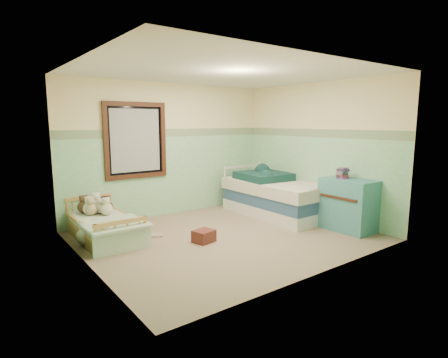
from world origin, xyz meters
TOP-DOWN VIEW (x-y plane):
  - floor at (0.00, 0.00)m, footprint 4.20×3.60m
  - ceiling at (0.00, 0.00)m, footprint 4.20×3.60m
  - wall_back at (0.00, 1.80)m, footprint 4.20×0.04m
  - wall_front at (0.00, -1.80)m, footprint 4.20×0.04m
  - wall_left at (-2.10, 0.00)m, footprint 0.04×3.60m
  - wall_right at (2.10, 0.00)m, footprint 0.04×3.60m
  - wainscot_mint at (0.00, 1.79)m, footprint 4.20×0.01m
  - border_strip at (0.00, 1.79)m, footprint 4.20×0.01m
  - window_frame at (-0.70, 1.76)m, footprint 1.16×0.06m
  - window_blinds at (-0.70, 1.77)m, footprint 0.92×0.01m
  - toddler_bed_frame at (-1.57, 1.05)m, footprint 0.77×1.54m
  - toddler_mattress at (-1.57, 1.05)m, footprint 0.70×1.47m
  - patchwork_quilt at (-1.57, 0.57)m, footprint 0.83×0.77m
  - plush_bed_brown at (-1.72, 1.55)m, footprint 0.20×0.20m
  - plush_bed_white at (-1.52, 1.55)m, footprint 0.21×0.21m
  - plush_bed_tan at (-1.67, 1.33)m, footprint 0.20×0.20m
  - plush_bed_dark at (-1.44, 1.33)m, footprint 0.19×0.19m
  - plush_floor_cream at (-1.90, 0.86)m, footprint 0.27×0.27m
  - plush_floor_tan at (-1.80, 0.40)m, footprint 0.25×0.25m
  - twin_bed_frame at (1.55, 0.48)m, footprint 1.02×2.04m
  - twin_boxspring at (1.55, 0.48)m, footprint 1.02×2.04m
  - twin_mattress at (1.55, 0.48)m, footprint 1.06×2.08m
  - teal_blanket at (1.50, 0.78)m, footprint 0.94×0.99m
  - dresser at (1.82, -0.93)m, footprint 0.53×0.85m
  - book_stack at (1.82, -0.79)m, footprint 0.18×0.15m
  - red_pillow at (-0.44, -0.03)m, footprint 0.34×0.31m
  - floor_book at (-0.90, 0.68)m, footprint 0.31×0.28m
  - extra_plush_0 at (-1.72, 1.59)m, footprint 0.16×0.16m
  - extra_plush_1 at (-1.68, 1.37)m, footprint 0.20×0.20m
  - extra_plush_2 at (-1.52, 1.36)m, footprint 0.18×0.18m
  - extra_plush_3 at (-1.48, 1.20)m, footprint 0.20×0.20m
  - extra_plush_4 at (-1.41, 1.34)m, footprint 0.19×0.19m

SIDE VIEW (x-z plane):
  - floor at x=0.00m, z-range -0.02..0.00m
  - floor_book at x=-0.90m, z-range 0.00..0.02m
  - red_pillow at x=-0.44m, z-range 0.00..0.18m
  - toddler_bed_frame at x=-1.57m, z-range 0.00..0.20m
  - twin_bed_frame at x=1.55m, z-range 0.00..0.22m
  - plush_floor_tan at x=-1.80m, z-range 0.00..0.25m
  - plush_floor_cream at x=-1.90m, z-range 0.00..0.27m
  - toddler_mattress at x=-1.57m, z-range 0.20..0.32m
  - twin_boxspring at x=1.55m, z-range 0.22..0.44m
  - patchwork_quilt at x=-1.57m, z-range 0.32..0.35m
  - extra_plush_0 at x=-1.72m, z-range 0.32..0.48m
  - extra_plush_2 at x=-1.52m, z-range 0.32..0.50m
  - extra_plush_4 at x=-1.41m, z-range 0.32..0.51m
  - plush_bed_dark at x=-1.44m, z-range 0.32..0.51m
  - plush_bed_tan at x=-1.67m, z-range 0.32..0.51m
  - extra_plush_3 at x=-1.48m, z-range 0.32..0.51m
  - plush_bed_brown at x=-1.72m, z-range 0.32..0.52m
  - extra_plush_1 at x=-1.68m, z-range 0.32..0.52m
  - plush_bed_white at x=-1.52m, z-range 0.32..0.53m
  - dresser at x=1.82m, z-range 0.00..0.85m
  - twin_mattress at x=1.55m, z-range 0.44..0.66m
  - teal_blanket at x=1.50m, z-range 0.66..0.80m
  - wainscot_mint at x=0.00m, z-range 0.00..1.50m
  - book_stack at x=1.82m, z-range 0.85..1.02m
  - wall_back at x=0.00m, z-range 0.00..2.50m
  - wall_front at x=0.00m, z-range 0.00..2.50m
  - wall_left at x=-2.10m, z-range 0.00..2.50m
  - wall_right at x=2.10m, z-range 0.00..2.50m
  - window_blinds at x=-0.70m, z-range 0.89..2.01m
  - window_frame at x=-0.70m, z-range 0.77..2.13m
  - border_strip at x=0.00m, z-range 1.50..1.65m
  - ceiling at x=0.00m, z-range 2.50..2.52m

